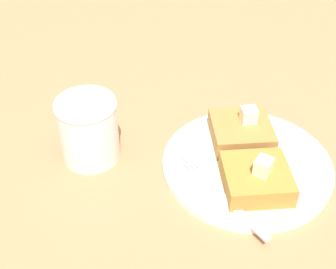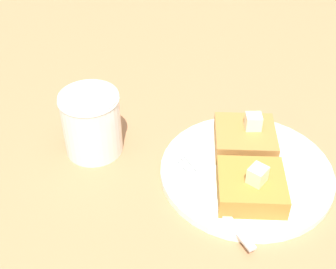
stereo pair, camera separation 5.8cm
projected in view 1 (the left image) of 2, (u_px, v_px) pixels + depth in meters
The scene contains 8 objects.
table_surface at pixel (209, 128), 67.72cm from camera, with size 119.02×119.02×2.16cm, color #A7724B.
plate at pixel (247, 164), 59.42cm from camera, with size 21.46×21.46×1.02cm.
toast_slice_left at pixel (241, 132), 61.60cm from camera, with size 7.61×7.70×2.65cm, color #A87338.
toast_slice_middle at pixel (256, 179), 54.96cm from camera, with size 7.61×7.70×2.65cm, color #A8762F.
butter_pat_primary at pixel (249, 115), 60.66cm from camera, with size 2.00×1.80×2.00cm, color #F6ECC6.
butter_pat_secondary at pixel (263, 167), 53.17cm from camera, with size 2.00×1.80×2.00cm, color beige.
fork at pixel (214, 189), 55.19cm from camera, with size 12.02×12.63×0.36cm.
syrup_jar at pixel (89, 131), 59.06cm from camera, with size 7.69×7.69×8.57cm.
Camera 1 is at (52.92, 4.65, 43.51)cm, focal length 50.00 mm.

